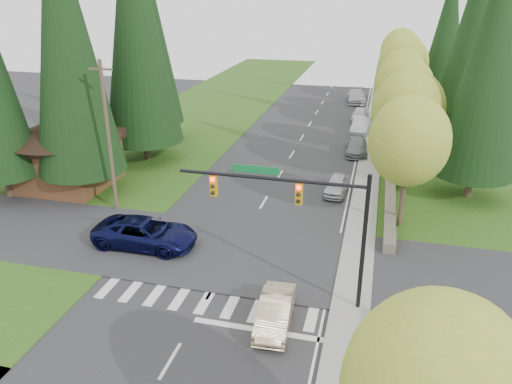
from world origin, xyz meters
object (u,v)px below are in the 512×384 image
at_px(parked_car_a, 337,185).
at_px(parked_car_d, 360,114).
at_px(sedan_champagne, 275,312).
at_px(parked_car_e, 356,96).
at_px(parked_car_b, 357,146).
at_px(parked_car_c, 361,126).
at_px(suv_navy, 146,233).

distance_m(parked_car_a, parked_car_d, 22.09).
distance_m(sedan_champagne, parked_car_e, 47.30).
xyz_separation_m(parked_car_b, parked_car_e, (-1.40, 21.48, 0.10)).
distance_m(parked_car_c, parked_car_e, 14.79).
xyz_separation_m(parked_car_c, parked_car_d, (-0.39, 5.55, -0.09)).
distance_m(sedan_champagne, parked_car_c, 32.63).
bearing_deg(parked_car_c, parked_car_a, -88.93).
bearing_deg(parked_car_e, parked_car_a, -95.01).
height_order(sedan_champagne, parked_car_e, parked_car_e).
distance_m(parked_car_c, parked_car_d, 5.56).
relative_size(parked_car_c, parked_car_e, 0.88).
xyz_separation_m(sedan_champagne, parked_car_e, (0.55, 47.30, 0.11)).
height_order(sedan_champagne, parked_car_a, sedan_champagne).
bearing_deg(suv_navy, parked_car_e, -12.56).
bearing_deg(parked_car_d, parked_car_a, -86.35).
relative_size(parked_car_a, parked_car_e, 0.70).
bearing_deg(parked_car_e, sedan_champagne, -96.79).
bearing_deg(parked_car_b, parked_car_a, -98.40).
relative_size(sedan_champagne, parked_car_a, 1.08).
relative_size(sedan_champagne, parked_car_c, 0.86).
bearing_deg(parked_car_d, suv_navy, -102.92).
xyz_separation_m(parked_car_a, parked_car_e, (-0.61, 31.26, 0.14)).
distance_m(suv_navy, parked_car_b, 23.20).
bearing_deg(parked_car_c, parked_car_e, 99.24).
bearing_deg(parked_car_e, parked_car_d, -89.83).
distance_m(parked_car_a, parked_car_e, 31.27).
relative_size(parked_car_a, parked_car_d, 0.93).
bearing_deg(parked_car_c, parked_car_d, 97.82).
height_order(parked_car_a, parked_car_e, parked_car_e).
bearing_deg(parked_car_b, parked_car_c, 86.24).
height_order(parked_car_a, parked_car_b, parked_car_b).
bearing_deg(sedan_champagne, parked_car_b, 82.16).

